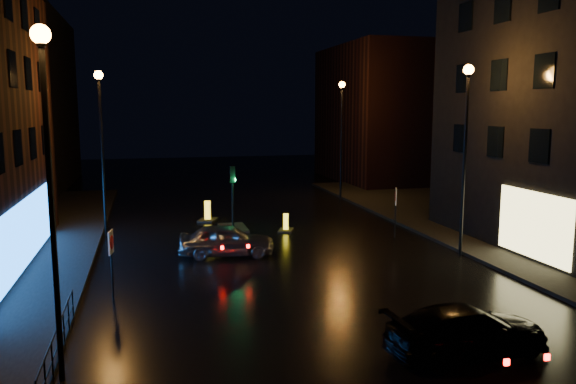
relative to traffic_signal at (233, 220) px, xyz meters
name	(u,v)px	position (x,y,z in m)	size (l,w,h in m)	color
ground	(339,320)	(1.20, -14.00, -0.50)	(120.00, 120.00, 0.00)	black
pavement_right	(548,237)	(15.20, -6.00, -0.43)	(12.00, 44.00, 0.15)	black
building_far_left	(15,102)	(-14.80, 21.00, 6.50)	(8.00, 16.00, 14.00)	black
building_far_right	(380,114)	(16.20, 18.00, 5.50)	(8.00, 14.00, 12.00)	black
street_lamp_lnear	(48,151)	(-6.60, -16.00, 5.06)	(0.44, 0.44, 8.37)	black
street_lamp_lfar	(101,128)	(-6.60, 0.00, 5.06)	(0.44, 0.44, 8.37)	black
street_lamp_rnear	(466,131)	(9.00, -8.00, 5.06)	(0.44, 0.44, 8.37)	black
street_lamp_rfar	(342,122)	(9.00, 8.00, 5.06)	(0.44, 0.44, 8.37)	black
traffic_signal	(233,220)	(0.00, 0.00, 0.00)	(1.40, 2.40, 3.45)	black
guard_railing	(58,336)	(-6.80, -15.00, 0.24)	(0.05, 6.04, 1.00)	black
silver_hatchback	(227,240)	(-1.11, -5.46, 0.21)	(1.69, 4.20, 1.43)	#A2A5AA
dark_sedan	(467,330)	(3.71, -17.10, 0.16)	(1.85, 4.55, 1.32)	black
bollard_near	(286,227)	(2.67, -1.18, -0.29)	(1.08, 1.28, 0.95)	black
bollard_far	(208,217)	(-1.11, 2.57, -0.24)	(1.36, 1.60, 1.19)	black
road_sign_left	(111,248)	(-5.71, -10.31, 1.32)	(0.16, 0.59, 2.44)	black
road_sign_right	(396,201)	(7.70, -3.98, 1.40)	(0.29, 0.59, 2.54)	black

